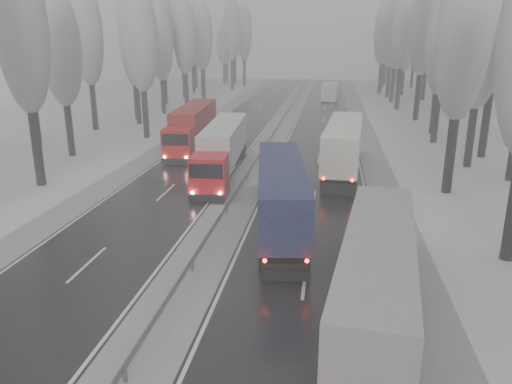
% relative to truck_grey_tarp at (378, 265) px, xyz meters
% --- Properties ---
extents(carriageway_right, '(7.50, 200.00, 0.03)m').
position_rel_truck_grey_tarp_xyz_m(carriageway_right, '(-2.86, 20.86, -2.25)').
color(carriageway_right, black).
rests_on(carriageway_right, ground).
extents(carriageway_left, '(7.50, 200.00, 0.03)m').
position_rel_truck_grey_tarp_xyz_m(carriageway_left, '(-13.36, 20.86, -2.25)').
color(carriageway_left, black).
rests_on(carriageway_left, ground).
extents(median_slush, '(3.00, 200.00, 0.04)m').
position_rel_truck_grey_tarp_xyz_m(median_slush, '(-8.11, 20.86, -2.24)').
color(median_slush, '#A4A6AC').
rests_on(median_slush, ground).
extents(shoulder_right, '(2.40, 200.00, 0.04)m').
position_rel_truck_grey_tarp_xyz_m(shoulder_right, '(2.09, 20.86, -2.24)').
color(shoulder_right, '#A4A6AC').
rests_on(shoulder_right, ground).
extents(shoulder_left, '(2.40, 200.00, 0.04)m').
position_rel_truck_grey_tarp_xyz_m(shoulder_left, '(-18.31, 20.86, -2.24)').
color(shoulder_left, '#A4A6AC').
rests_on(shoulder_left, ground).
extents(median_guardrail, '(0.12, 200.00, 0.76)m').
position_rel_truck_grey_tarp_xyz_m(median_guardrail, '(-8.11, 20.85, -1.66)').
color(median_guardrail, slate).
rests_on(median_guardrail, ground).
extents(tree_18, '(3.60, 3.60, 16.58)m').
position_rel_truck_grey_tarp_xyz_m(tree_18, '(6.40, 17.89, 8.44)').
color(tree_18, black).
rests_on(tree_18, ground).
extents(tree_20, '(3.60, 3.60, 15.71)m').
position_rel_truck_grey_tarp_xyz_m(tree_20, '(9.79, 26.03, 7.88)').
color(tree_20, black).
rests_on(tree_20, ground).
extents(tree_21, '(3.60, 3.60, 18.62)m').
position_rel_truck_grey_tarp_xyz_m(tree_21, '(12.01, 30.03, 9.74)').
color(tree_21, black).
rests_on(tree_21, ground).
extents(tree_22, '(3.60, 3.60, 15.86)m').
position_rel_truck_grey_tarp_xyz_m(tree_22, '(8.91, 36.46, 7.98)').
color(tree_22, black).
rests_on(tree_22, ground).
extents(tree_23, '(3.60, 3.60, 13.55)m').
position_rel_truck_grey_tarp_xyz_m(tree_23, '(15.20, 40.46, 6.50)').
color(tree_23, black).
rests_on(tree_23, ground).
extents(tree_24, '(3.60, 3.60, 20.49)m').
position_rel_truck_grey_tarp_xyz_m(tree_24, '(9.79, 41.88, 10.93)').
color(tree_24, black).
rests_on(tree_24, ground).
extents(tree_25, '(3.60, 3.60, 19.44)m').
position_rel_truck_grey_tarp_xyz_m(tree_25, '(16.70, 45.88, 10.26)').
color(tree_25, black).
rests_on(tree_25, ground).
extents(tree_26, '(3.60, 3.60, 18.78)m').
position_rel_truck_grey_tarp_xyz_m(tree_26, '(9.45, 52.13, 9.84)').
color(tree_26, black).
rests_on(tree_26, ground).
extents(tree_27, '(3.60, 3.60, 17.62)m').
position_rel_truck_grey_tarp_xyz_m(tree_27, '(16.61, 56.13, 9.10)').
color(tree_27, black).
rests_on(tree_27, ground).
extents(tree_28, '(3.60, 3.60, 19.62)m').
position_rel_truck_grey_tarp_xyz_m(tree_28, '(8.23, 62.81, 10.38)').
color(tree_28, black).
rests_on(tree_28, ground).
extents(tree_29, '(3.60, 3.60, 18.11)m').
position_rel_truck_grey_tarp_xyz_m(tree_29, '(15.60, 66.81, 9.41)').
color(tree_29, black).
rests_on(tree_29, ground).
extents(tree_30, '(3.60, 3.60, 17.86)m').
position_rel_truck_grey_tarp_xyz_m(tree_30, '(8.45, 72.56, 9.26)').
color(tree_30, black).
rests_on(tree_30, ground).
extents(tree_31, '(3.60, 3.60, 18.58)m').
position_rel_truck_grey_tarp_xyz_m(tree_31, '(14.37, 76.56, 9.71)').
color(tree_31, black).
rests_on(tree_31, ground).
extents(tree_32, '(3.60, 3.60, 17.33)m').
position_rel_truck_grey_tarp_xyz_m(tree_32, '(8.52, 80.07, 8.92)').
color(tree_32, black).
rests_on(tree_32, ground).
extents(tree_33, '(3.60, 3.60, 14.33)m').
position_rel_truck_grey_tarp_xyz_m(tree_33, '(11.66, 84.07, 7.00)').
color(tree_33, black).
rests_on(tree_33, ground).
extents(tree_34, '(3.60, 3.60, 17.63)m').
position_rel_truck_grey_tarp_xyz_m(tree_34, '(7.62, 87.18, 9.11)').
color(tree_34, black).
rests_on(tree_34, ground).
extents(tree_35, '(3.60, 3.60, 18.25)m').
position_rel_truck_grey_tarp_xyz_m(tree_35, '(16.83, 91.18, 9.50)').
color(tree_35, black).
rests_on(tree_35, ground).
extents(tree_36, '(3.60, 3.60, 20.23)m').
position_rel_truck_grey_tarp_xyz_m(tree_36, '(8.93, 97.02, 10.76)').
color(tree_36, black).
rests_on(tree_36, ground).
extents(tree_37, '(3.60, 3.60, 16.37)m').
position_rel_truck_grey_tarp_xyz_m(tree_37, '(15.91, 101.02, 8.30)').
color(tree_37, black).
rests_on(tree_37, ground).
extents(tree_38, '(3.60, 3.60, 17.97)m').
position_rel_truck_grey_tarp_xyz_m(tree_38, '(10.62, 107.59, 9.33)').
color(tree_38, black).
rests_on(tree_38, ground).
extents(tree_39, '(3.60, 3.60, 16.19)m').
position_rel_truck_grey_tarp_xyz_m(tree_39, '(13.44, 111.59, 8.19)').
color(tree_39, black).
rests_on(tree_39, ground).
extents(tree_58, '(3.60, 3.60, 17.21)m').
position_rel_truck_grey_tarp_xyz_m(tree_58, '(-23.24, 15.43, 8.84)').
color(tree_58, black).
rests_on(tree_58, ground).
extents(tree_60, '(3.60, 3.60, 14.84)m').
position_rel_truck_grey_tarp_xyz_m(tree_60, '(-25.86, 25.06, 7.33)').
color(tree_60, black).
rests_on(tree_60, ground).
extents(tree_61, '(3.60, 3.60, 13.95)m').
position_rel_truck_grey_tarp_xyz_m(tree_61, '(-31.63, 29.06, 6.76)').
color(tree_61, black).
rests_on(tree_61, ground).
extents(tree_62, '(3.60, 3.60, 16.04)m').
position_rel_truck_grey_tarp_xyz_m(tree_62, '(-22.05, 34.59, 8.09)').
color(tree_62, black).
rests_on(tree_62, ground).
extents(tree_63, '(3.60, 3.60, 16.88)m').
position_rel_truck_grey_tarp_xyz_m(tree_63, '(-29.96, 38.59, 8.63)').
color(tree_63, black).
rests_on(tree_63, ground).
extents(tree_64, '(3.60, 3.60, 15.42)m').
position_rel_truck_grey_tarp_xyz_m(tree_64, '(-26.37, 43.57, 7.70)').
color(tree_64, black).
rests_on(tree_64, ground).
extents(tree_65, '(3.60, 3.60, 19.48)m').
position_rel_truck_grey_tarp_xyz_m(tree_65, '(-28.16, 47.57, 10.28)').
color(tree_65, black).
rests_on(tree_65, ground).
extents(tree_66, '(3.60, 3.60, 15.23)m').
position_rel_truck_grey_tarp_xyz_m(tree_66, '(-26.27, 53.21, 7.57)').
color(tree_66, black).
rests_on(tree_66, ground).
extents(tree_67, '(3.60, 3.60, 17.09)m').
position_rel_truck_grey_tarp_xyz_m(tree_67, '(-27.66, 57.21, 8.77)').
color(tree_67, black).
rests_on(tree_67, ground).
extents(tree_68, '(3.60, 3.60, 16.65)m').
position_rel_truck_grey_tarp_xyz_m(tree_68, '(-24.69, 59.97, 8.48)').
color(tree_68, black).
rests_on(tree_68, ground).
extents(tree_69, '(3.60, 3.60, 19.35)m').
position_rel_truck_grey_tarp_xyz_m(tree_69, '(-29.53, 63.97, 10.20)').
color(tree_69, black).
rests_on(tree_69, ground).
extents(tree_70, '(3.60, 3.60, 17.09)m').
position_rel_truck_grey_tarp_xyz_m(tree_70, '(-24.44, 70.05, 8.77)').
color(tree_70, black).
rests_on(tree_70, ground).
extents(tree_71, '(3.60, 3.60, 19.61)m').
position_rel_truck_grey_tarp_xyz_m(tree_71, '(-29.20, 74.05, 10.36)').
color(tree_71, black).
rests_on(tree_71, ground).
extents(tree_72, '(3.60, 3.60, 15.11)m').
position_rel_truck_grey_tarp_xyz_m(tree_72, '(-27.04, 79.39, 7.50)').
color(tree_72, black).
rests_on(tree_72, ground).
extents(tree_73, '(3.60, 3.60, 17.22)m').
position_rel_truck_grey_tarp_xyz_m(tree_73, '(-29.93, 83.39, 8.85)').
color(tree_73, black).
rests_on(tree_73, ground).
extents(tree_74, '(3.60, 3.60, 19.68)m').
position_rel_truck_grey_tarp_xyz_m(tree_74, '(-23.18, 90.19, 10.41)').
color(tree_74, black).
rests_on(tree_74, ground).
extents(tree_75, '(3.60, 3.60, 18.60)m').
position_rel_truck_grey_tarp_xyz_m(tree_75, '(-32.31, 94.19, 9.73)').
color(tree_75, black).
rests_on(tree_75, ground).
extents(tree_76, '(3.60, 3.60, 18.55)m').
position_rel_truck_grey_tarp_xyz_m(tree_76, '(-22.16, 99.58, 9.69)').
color(tree_76, black).
rests_on(tree_76, ground).
extents(tree_77, '(3.60, 3.60, 14.32)m').
position_rel_truck_grey_tarp_xyz_m(tree_77, '(-27.77, 103.58, 7.00)').
color(tree_77, black).
rests_on(tree_77, ground).
extents(tree_78, '(3.60, 3.60, 19.55)m').
position_rel_truck_grey_tarp_xyz_m(tree_78, '(-25.67, 106.17, 10.33)').
color(tree_78, black).
rests_on(tree_78, ground).
extents(tree_79, '(3.60, 3.60, 17.07)m').
position_rel_truck_grey_tarp_xyz_m(tree_79, '(-28.44, 110.17, 8.75)').
color(tree_79, black).
rests_on(tree_79, ground).
extents(truck_grey_tarp, '(4.17, 15.24, 3.88)m').
position_rel_truck_grey_tarp_xyz_m(truck_grey_tarp, '(0.00, 0.00, 0.00)').
color(truck_grey_tarp, '#56555B').
rests_on(truck_grey_tarp, ground).
extents(truck_blue_box, '(4.39, 15.46, 3.93)m').
position_rel_truck_grey_tarp_xyz_m(truck_blue_box, '(-4.68, 9.57, 0.03)').
color(truck_blue_box, '#1E244C').
rests_on(truck_blue_box, ground).
extents(truck_cream_box, '(3.69, 16.31, 4.15)m').
position_rel_truck_grey_tarp_xyz_m(truck_cream_box, '(-0.79, 22.85, 0.16)').
color(truck_cream_box, '#B3B29F').
rests_on(truck_cream_box, ground).
extents(box_truck_distant, '(3.30, 8.54, 3.11)m').
position_rel_truck_grey_tarp_xyz_m(box_truck_distant, '(-2.06, 73.27, -0.68)').
color(box_truck_distant, '#B5B6BC').
rests_on(box_truck_distant, ground).
extents(truck_red_white, '(3.47, 15.43, 3.93)m').
position_rel_truck_grey_tarp_xyz_m(truck_red_white, '(-10.42, 20.66, 0.03)').
color(truck_red_white, red).
rests_on(truck_red_white, ground).
extents(truck_red_red, '(3.68, 15.86, 4.04)m').
position_rel_truck_grey_tarp_xyz_m(truck_red_red, '(-15.55, 30.30, 0.09)').
color(truck_red_red, '#BF0B0A').
rests_on(truck_red_red, ground).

